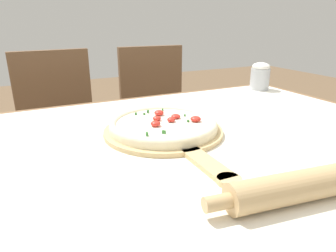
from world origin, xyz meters
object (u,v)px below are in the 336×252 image
Objects in this scene: pizza at (163,124)px; chair_right at (157,114)px; rolling_pin at (310,184)px; chair_left at (62,128)px; flour_cup at (260,76)px; pizza_peel at (166,133)px.

chair_right is (0.33, 0.82, -0.25)m from pizza.
rolling_pin is 1.28m from chair_left.
chair_left is 1.00m from flour_cup.
pizza_peel is 1.22× the size of rolling_pin.
pizza reaches higher than pizza_peel.
flour_cup is (0.62, 0.31, 0.04)m from pizza.
pizza_peel is 0.71m from flour_cup.
pizza_peel is at bearing -81.50° from chair_left.
chair_left reaches higher than pizza_peel.
chair_right is 0.64m from flour_cup.
pizza is at bearing -81.15° from chair_left.
chair_left is (-0.29, 1.22, -0.25)m from rolling_pin.
flour_cup is (0.29, -0.50, 0.28)m from chair_right.
chair_right is at bearing 78.94° from rolling_pin.
flour_cup is at bearing 28.23° from pizza_peel.
chair_left reaches higher than flour_cup.
rolling_pin is at bearing -76.03° from pizza_peel.
flour_cup reaches higher than pizza.
chair_right is 7.48× the size of flour_cup.
chair_left is 7.48× the size of flour_cup.
rolling_pin is at bearing -76.75° from pizza.
flour_cup is at bearing 26.79° from pizza.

